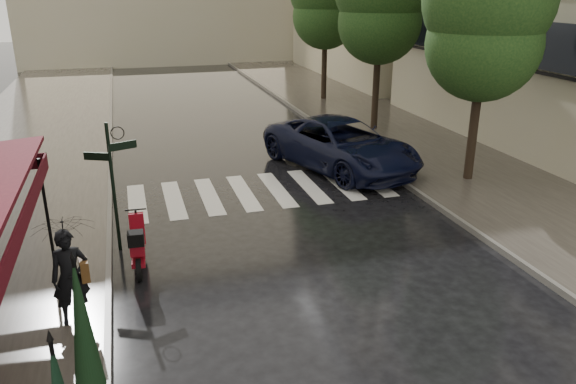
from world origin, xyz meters
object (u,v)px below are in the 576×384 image
pedestrian_with_umbrella (65,238)px  scooter (138,246)px  parasol_back (82,324)px  parked_car (341,145)px

pedestrian_with_umbrella → scooter: 2.67m
parasol_back → pedestrian_with_umbrella: bearing=98.8°
pedestrian_with_umbrella → parked_car: bearing=33.5°
pedestrian_with_umbrella → parasol_back: 2.30m
scooter → parked_car: size_ratio=0.29×
scooter → parasol_back: bearing=-98.8°
pedestrian_with_umbrella → parked_car: 11.16m
pedestrian_with_umbrella → parasol_back: size_ratio=1.06×
scooter → parasol_back: 4.43m
parked_car → parasol_back: 12.54m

